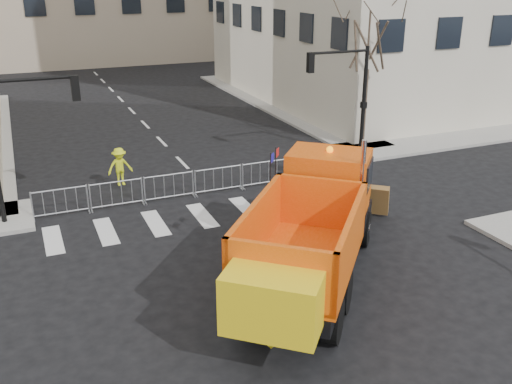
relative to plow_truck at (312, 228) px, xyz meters
name	(u,v)px	position (x,y,z in m)	size (l,w,h in m)	color
ground	(293,276)	(-0.27, 0.59, -1.83)	(120.00, 120.00, 0.00)	black
sidewalk_back	(205,184)	(-0.27, 9.09, -1.75)	(64.00, 5.00, 0.15)	gray
traffic_light_right	(364,103)	(8.23, 10.09, 0.87)	(0.18, 0.18, 5.40)	black
crowd_barriers	(194,183)	(-1.02, 8.19, -1.28)	(12.60, 0.60, 1.10)	#9EA0A5
street_tree	(366,77)	(8.93, 11.09, 1.92)	(3.00, 3.00, 7.50)	#382B21
plow_truck	(312,228)	(0.00, 0.00, 0.00)	(9.03, 9.88, 4.11)	black
cop_a	(364,196)	(4.14, 3.60, -0.97)	(0.62, 0.41, 1.71)	black
cop_b	(332,201)	(2.65, 3.35, -0.83)	(0.97, 0.75, 1.99)	black
cop_c	(346,197)	(3.46, 3.74, -0.95)	(1.03, 0.43, 1.75)	black
worker	(120,167)	(-3.62, 10.24, -0.86)	(1.06, 0.61, 1.64)	yellow
newspaper_box	(299,159)	(4.20, 8.97, -1.13)	(0.45, 0.40, 1.10)	#980B0F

